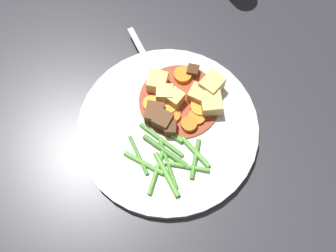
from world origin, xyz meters
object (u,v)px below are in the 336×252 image
at_px(carrot_slice_1, 172,115).
at_px(dinner_plate, 168,128).
at_px(carrot_slice_2, 197,117).
at_px(meat_chunk_3, 154,113).
at_px(meat_chunk_0, 191,70).
at_px(carrot_slice_0, 200,107).
at_px(meat_chunk_1, 164,118).
at_px(carrot_slice_3, 189,125).
at_px(potato_chunk_3, 198,94).
at_px(carrot_slice_5, 152,105).
at_px(fork, 152,71).
at_px(carrot_slice_4, 167,105).
at_px(carrot_slice_6, 183,75).
at_px(potato_chunk_0, 212,86).
at_px(potato_chunk_5, 165,94).
at_px(potato_chunk_4, 211,104).
at_px(meat_chunk_2, 170,128).
at_px(potato_chunk_1, 157,83).
at_px(potato_chunk_2, 175,99).

bearing_deg(carrot_slice_1, dinner_plate, -178.56).
xyz_separation_m(carrot_slice_2, meat_chunk_3, (-0.02, 0.06, 0.01)).
bearing_deg(meat_chunk_0, dinner_plate, -177.77).
xyz_separation_m(carrot_slice_0, meat_chunk_3, (-0.04, 0.06, 0.01)).
bearing_deg(dinner_plate, meat_chunk_1, 65.39).
bearing_deg(carrot_slice_1, meat_chunk_1, 147.43).
height_order(carrot_slice_3, potato_chunk_3, potato_chunk_3).
bearing_deg(carrot_slice_5, fork, 23.31).
bearing_deg(potato_chunk_3, carrot_slice_2, -159.08).
xyz_separation_m(carrot_slice_2, carrot_slice_4, (-0.00, 0.05, 0.00)).
distance_m(carrot_slice_6, fork, 0.05).
xyz_separation_m(carrot_slice_4, potato_chunk_0, (0.05, -0.05, 0.01)).
xyz_separation_m(carrot_slice_3, potato_chunk_5, (0.03, 0.05, 0.01)).
bearing_deg(carrot_slice_4, carrot_slice_1, -132.07).
height_order(dinner_plate, potato_chunk_4, potato_chunk_4).
distance_m(carrot_slice_5, meat_chunk_2, 0.05).
height_order(carrot_slice_6, potato_chunk_1, potato_chunk_1).
height_order(carrot_slice_6, meat_chunk_0, meat_chunk_0).
bearing_deg(potato_chunk_1, fork, 40.87).
distance_m(carrot_slice_3, potato_chunk_1, 0.09).
bearing_deg(meat_chunk_0, meat_chunk_2, -174.41).
height_order(meat_chunk_1, meat_chunk_3, meat_chunk_1).
distance_m(potato_chunk_4, meat_chunk_2, 0.07).
relative_size(carrot_slice_5, potato_chunk_2, 1.05).
bearing_deg(dinner_plate, carrot_slice_3, -66.78).
relative_size(carrot_slice_4, potato_chunk_1, 1.13).
distance_m(carrot_slice_3, carrot_slice_5, 0.07).
relative_size(potato_chunk_1, meat_chunk_3, 1.00).
bearing_deg(carrot_slice_3, potato_chunk_5, 61.35).
bearing_deg(potato_chunk_0, potato_chunk_4, -160.77).
relative_size(potato_chunk_5, meat_chunk_1, 1.04).
height_order(carrot_slice_0, potato_chunk_2, potato_chunk_2).
bearing_deg(potato_chunk_3, carrot_slice_5, 125.45).
bearing_deg(carrot_slice_2, potato_chunk_3, 20.92).
relative_size(meat_chunk_1, fork, 0.19).
height_order(carrot_slice_5, potato_chunk_2, potato_chunk_2).
relative_size(dinner_plate, potato_chunk_2, 10.87).
relative_size(carrot_slice_0, carrot_slice_3, 1.30).
bearing_deg(carrot_slice_4, meat_chunk_2, -149.48).
relative_size(carrot_slice_0, potato_chunk_2, 1.23).
height_order(carrot_slice_4, potato_chunk_4, potato_chunk_4).
relative_size(carrot_slice_2, meat_chunk_0, 1.48).
bearing_deg(potato_chunk_0, fork, 93.26).
bearing_deg(meat_chunk_3, potato_chunk_1, 18.86).
bearing_deg(meat_chunk_2, carrot_slice_1, 16.75).
xyz_separation_m(meat_chunk_1, meat_chunk_2, (-0.01, -0.02, -0.00)).
bearing_deg(meat_chunk_1, carrot_slice_2, -59.73).
height_order(dinner_plate, carrot_slice_1, carrot_slice_1).
height_order(dinner_plate, carrot_slice_6, carrot_slice_6).
bearing_deg(potato_chunk_0, meat_chunk_3, 140.61).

